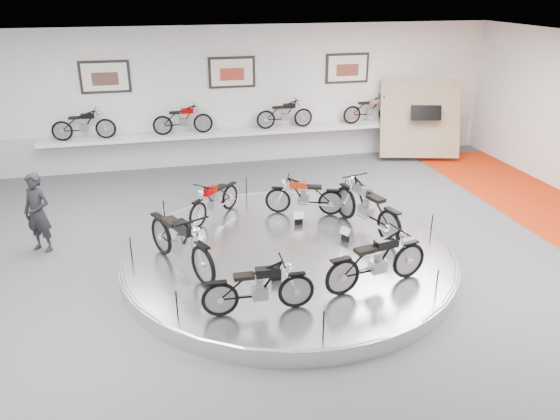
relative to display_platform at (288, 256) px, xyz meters
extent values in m
plane|color=#4B4C4E|center=(0.00, -0.30, -0.15)|extent=(16.00, 16.00, 0.00)
plane|color=white|center=(0.00, -0.30, 3.85)|extent=(16.00, 16.00, 0.00)
plane|color=white|center=(0.00, 6.70, 1.85)|extent=(16.00, 0.00, 16.00)
cube|color=#BCBCBA|center=(0.00, 6.68, 0.40)|extent=(15.68, 0.04, 1.10)
cylinder|color=silver|center=(0.00, 0.00, 0.00)|extent=(6.40, 6.40, 0.30)
torus|color=#B2B2BA|center=(0.00, 0.00, 0.12)|extent=(6.40, 6.40, 0.10)
cube|color=silver|center=(0.00, 6.40, 0.85)|extent=(11.00, 0.55, 0.10)
cube|color=silver|center=(-3.50, 6.66, 2.55)|extent=(1.35, 0.06, 0.88)
cube|color=silver|center=(0.00, 6.66, 2.55)|extent=(1.35, 0.06, 0.88)
cube|color=silver|center=(3.50, 6.66, 2.55)|extent=(1.35, 0.06, 0.88)
cube|color=tan|center=(5.60, 5.80, 1.10)|extent=(2.56, 1.52, 2.30)
imported|color=black|center=(-4.75, 1.74, 0.67)|extent=(0.72, 0.65, 1.65)
camera|label=1|loc=(-2.36, -9.17, 4.95)|focal=35.00mm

